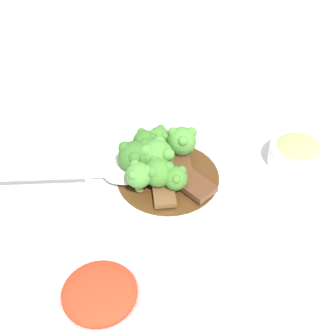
{
  "coord_description": "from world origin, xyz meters",
  "views": [
    {
      "loc": [
        0.42,
        0.29,
        0.53
      ],
      "look_at": [
        0.0,
        0.0,
        0.03
      ],
      "focal_mm": 50.0,
      "sensor_mm": 36.0,
      "label": 1
    }
  ],
  "objects_px": {
    "beef_strip_0": "(164,195)",
    "side_bowl_kimchi": "(101,299)",
    "broccoli_floret_3": "(159,172)",
    "side_bowl_appetizer": "(297,153)",
    "broccoli_floret_0": "(145,142)",
    "beef_strip_2": "(197,184)",
    "sauce_dish": "(106,122)",
    "serving_spoon": "(114,174)",
    "beef_strip_1": "(181,168)",
    "broccoli_floret_4": "(135,157)",
    "broccoli_floret_1": "(175,178)",
    "broccoli_floret_7": "(182,141)",
    "broccoli_floret_5": "(159,137)",
    "broccoli_floret_6": "(139,175)",
    "broccoli_floret_2": "(157,155)",
    "main_plate": "(168,179)"
  },
  "relations": [
    {
      "from": "broccoli_floret_1",
      "to": "broccoli_floret_5",
      "type": "relative_size",
      "value": 0.92
    },
    {
      "from": "broccoli_floret_2",
      "to": "broccoli_floret_4",
      "type": "xyz_separation_m",
      "value": [
        0.02,
        -0.03,
        -0.0
      ]
    },
    {
      "from": "beef_strip_2",
      "to": "sauce_dish",
      "type": "height_order",
      "value": "beef_strip_2"
    },
    {
      "from": "beef_strip_1",
      "to": "broccoli_floret_6",
      "type": "bearing_deg",
      "value": -23.18
    },
    {
      "from": "serving_spoon",
      "to": "broccoli_floret_3",
      "type": "bearing_deg",
      "value": 110.27
    },
    {
      "from": "broccoli_floret_3",
      "to": "side_bowl_appetizer",
      "type": "xyz_separation_m",
      "value": [
        -0.18,
        0.14,
        -0.02
      ]
    },
    {
      "from": "beef_strip_2",
      "to": "side_bowl_appetizer",
      "type": "xyz_separation_m",
      "value": [
        -0.15,
        0.1,
        -0.0
      ]
    },
    {
      "from": "side_bowl_kimchi",
      "to": "broccoli_floret_3",
      "type": "bearing_deg",
      "value": -164.49
    },
    {
      "from": "beef_strip_2",
      "to": "broccoli_floret_7",
      "type": "height_order",
      "value": "broccoli_floret_7"
    },
    {
      "from": "beef_strip_2",
      "to": "sauce_dish",
      "type": "bearing_deg",
      "value": -103.62
    },
    {
      "from": "beef_strip_0",
      "to": "side_bowl_appetizer",
      "type": "xyz_separation_m",
      "value": [
        -0.2,
        0.12,
        -0.0
      ]
    },
    {
      "from": "serving_spoon",
      "to": "beef_strip_0",
      "type": "bearing_deg",
      "value": 95.93
    },
    {
      "from": "broccoli_floret_0",
      "to": "serving_spoon",
      "type": "xyz_separation_m",
      "value": [
        0.07,
        -0.01,
        -0.02
      ]
    },
    {
      "from": "main_plate",
      "to": "beef_strip_0",
      "type": "bearing_deg",
      "value": 27.31
    },
    {
      "from": "beef_strip_2",
      "to": "sauce_dish",
      "type": "relative_size",
      "value": 1.04
    },
    {
      "from": "broccoli_floret_1",
      "to": "serving_spoon",
      "type": "height_order",
      "value": "broccoli_floret_1"
    },
    {
      "from": "broccoli_floret_0",
      "to": "side_bowl_appetizer",
      "type": "bearing_deg",
      "value": 124.79
    },
    {
      "from": "broccoli_floret_0",
      "to": "broccoli_floret_1",
      "type": "bearing_deg",
      "value": 66.79
    },
    {
      "from": "main_plate",
      "to": "sauce_dish",
      "type": "height_order",
      "value": "main_plate"
    },
    {
      "from": "beef_strip_0",
      "to": "broccoli_floret_7",
      "type": "relative_size",
      "value": 1.08
    },
    {
      "from": "broccoli_floret_1",
      "to": "broccoli_floret_4",
      "type": "xyz_separation_m",
      "value": [
        0.0,
        -0.07,
        0.01
      ]
    },
    {
      "from": "broccoli_floret_3",
      "to": "side_bowl_appetizer",
      "type": "relative_size",
      "value": 0.54
    },
    {
      "from": "broccoli_floret_3",
      "to": "side_bowl_kimchi",
      "type": "distance_m",
      "value": 0.21
    },
    {
      "from": "broccoli_floret_0",
      "to": "beef_strip_2",
      "type": "bearing_deg",
      "value": 83.09
    },
    {
      "from": "broccoli_floret_6",
      "to": "side_bowl_kimchi",
      "type": "relative_size",
      "value": 0.43
    },
    {
      "from": "main_plate",
      "to": "beef_strip_1",
      "type": "relative_size",
      "value": 4.48
    },
    {
      "from": "broccoli_floret_4",
      "to": "beef_strip_0",
      "type": "bearing_deg",
      "value": 72.91
    },
    {
      "from": "beef_strip_0",
      "to": "side_bowl_appetizer",
      "type": "bearing_deg",
      "value": 148.04
    },
    {
      "from": "broccoli_floret_0",
      "to": "broccoli_floret_2",
      "type": "height_order",
      "value": "broccoli_floret_2"
    },
    {
      "from": "broccoli_floret_1",
      "to": "broccoli_floret_0",
      "type": "bearing_deg",
      "value": -113.21
    },
    {
      "from": "beef_strip_2",
      "to": "broccoli_floret_3",
      "type": "xyz_separation_m",
      "value": [
        0.03,
        -0.05,
        0.02
      ]
    },
    {
      "from": "broccoli_floret_4",
      "to": "broccoli_floret_7",
      "type": "relative_size",
      "value": 1.03
    },
    {
      "from": "broccoli_floret_5",
      "to": "serving_spoon",
      "type": "distance_m",
      "value": 0.09
    },
    {
      "from": "broccoli_floret_7",
      "to": "side_bowl_appetizer",
      "type": "distance_m",
      "value": 0.19
    },
    {
      "from": "side_bowl_kimchi",
      "to": "side_bowl_appetizer",
      "type": "xyz_separation_m",
      "value": [
        -0.38,
        0.09,
        -0.0
      ]
    },
    {
      "from": "broccoli_floret_5",
      "to": "broccoli_floret_6",
      "type": "bearing_deg",
      "value": 16.72
    },
    {
      "from": "broccoli_floret_2",
      "to": "broccoli_floret_5",
      "type": "bearing_deg",
      "value": -149.6
    },
    {
      "from": "serving_spoon",
      "to": "broccoli_floret_7",
      "type": "bearing_deg",
      "value": 150.95
    },
    {
      "from": "broccoli_floret_1",
      "to": "sauce_dish",
      "type": "height_order",
      "value": "broccoli_floret_1"
    },
    {
      "from": "broccoli_floret_5",
      "to": "beef_strip_1",
      "type": "bearing_deg",
      "value": 69.81
    },
    {
      "from": "beef_strip_0",
      "to": "broccoli_floret_5",
      "type": "distance_m",
      "value": 0.11
    },
    {
      "from": "broccoli_floret_1",
      "to": "side_bowl_kimchi",
      "type": "height_order",
      "value": "broccoli_floret_1"
    },
    {
      "from": "beef_strip_1",
      "to": "side_bowl_kimchi",
      "type": "height_order",
      "value": "side_bowl_kimchi"
    },
    {
      "from": "broccoli_floret_0",
      "to": "side_bowl_appetizer",
      "type": "xyz_separation_m",
      "value": [
        -0.14,
        0.2,
        -0.02
      ]
    },
    {
      "from": "broccoli_floret_0",
      "to": "broccoli_floret_6",
      "type": "distance_m",
      "value": 0.08
    },
    {
      "from": "beef_strip_0",
      "to": "side_bowl_kimchi",
      "type": "height_order",
      "value": "side_bowl_kimchi"
    },
    {
      "from": "broccoli_floret_0",
      "to": "broccoli_floret_3",
      "type": "relative_size",
      "value": 0.95
    },
    {
      "from": "beef_strip_1",
      "to": "broccoli_floret_7",
      "type": "distance_m",
      "value": 0.04
    },
    {
      "from": "serving_spoon",
      "to": "side_bowl_appetizer",
      "type": "xyz_separation_m",
      "value": [
        -0.21,
        0.21,
        -0.0
      ]
    },
    {
      "from": "beef_strip_1",
      "to": "broccoli_floret_4",
      "type": "distance_m",
      "value": 0.07
    }
  ]
}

